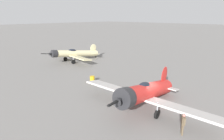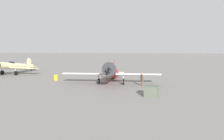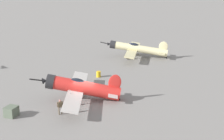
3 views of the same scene
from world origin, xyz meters
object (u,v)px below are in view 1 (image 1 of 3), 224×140
airplane_foreground (146,92)px  fuel_drum (92,79)px  ground_crew_mechanic (183,122)px  airplane_mid_apron (74,54)px

airplane_foreground → fuel_drum: size_ratio=15.75×
ground_crew_mechanic → fuel_drum: (13.19, -2.60, -0.61)m
airplane_mid_apron → fuel_drum: airplane_mid_apron is taller
ground_crew_mechanic → airplane_foreground: bearing=128.6°
airplane_mid_apron → ground_crew_mechanic: bearing=76.9°
fuel_drum → airplane_mid_apron: bearing=-24.9°
ground_crew_mechanic → fuel_drum: 13.46m
airplane_mid_apron → airplane_foreground: bearing=77.4°
airplane_foreground → airplane_mid_apron: 21.11m
airplane_foreground → fuel_drum: bearing=-100.9°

